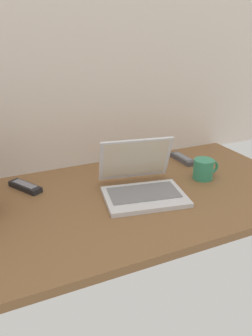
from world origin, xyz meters
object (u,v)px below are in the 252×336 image
object	(u,v)px
laptop	(141,183)
remote_control_far	(25,187)
coffee_mug	(204,169)
remote_control_near	(183,159)

from	to	relation	value
laptop	remote_control_far	bearing A→B (deg)	151.46
coffee_mug	remote_control_near	bearing A→B (deg)	81.25
laptop	coffee_mug	xyz separation A→B (m)	(0.31, 0.01, 0.00)
laptop	remote_control_near	size ratio (longest dim) A/B	2.19
remote_control_near	remote_control_far	world-z (taller)	same
laptop	coffee_mug	size ratio (longest dim) A/B	2.84
coffee_mug	remote_control_near	xyz separation A→B (m)	(0.03, 0.21, -0.03)
coffee_mug	remote_control_near	size ratio (longest dim) A/B	0.77
remote_control_near	laptop	bearing A→B (deg)	-146.95
coffee_mug	remote_control_near	world-z (taller)	coffee_mug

